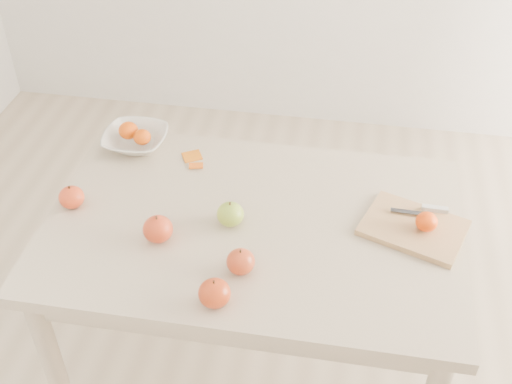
# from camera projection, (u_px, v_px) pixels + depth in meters

# --- Properties ---
(ground) EXTENTS (3.50, 3.50, 0.00)m
(ground) POSITION_uv_depth(u_px,v_px,m) (254.00, 375.00, 2.33)
(ground) COLOR #C6B293
(ground) RESTS_ON ground
(table) EXTENTS (1.20, 0.80, 0.75)m
(table) POSITION_uv_depth(u_px,v_px,m) (253.00, 246.00, 1.92)
(table) COLOR #C6B496
(table) RESTS_ON ground
(cutting_board) EXTENTS (0.33, 0.29, 0.02)m
(cutting_board) POSITION_uv_depth(u_px,v_px,m) (414.00, 228.00, 1.82)
(cutting_board) COLOR tan
(cutting_board) RESTS_ON table
(board_tangerine) EXTENTS (0.06, 0.06, 0.05)m
(board_tangerine) POSITION_uv_depth(u_px,v_px,m) (427.00, 222.00, 1.79)
(board_tangerine) COLOR #D23E07
(board_tangerine) RESTS_ON cutting_board
(fruit_bowl) EXTENTS (0.21, 0.21, 0.05)m
(fruit_bowl) POSITION_uv_depth(u_px,v_px,m) (136.00, 139.00, 2.13)
(fruit_bowl) COLOR silver
(fruit_bowl) RESTS_ON table
(bowl_tangerine_near) EXTENTS (0.07, 0.07, 0.06)m
(bowl_tangerine_near) POSITION_uv_depth(u_px,v_px,m) (128.00, 130.00, 2.13)
(bowl_tangerine_near) COLOR red
(bowl_tangerine_near) RESTS_ON fruit_bowl
(bowl_tangerine_far) EXTENTS (0.06, 0.06, 0.05)m
(bowl_tangerine_far) POSITION_uv_depth(u_px,v_px,m) (142.00, 137.00, 2.10)
(bowl_tangerine_far) COLOR #E34C08
(bowl_tangerine_far) RESTS_ON fruit_bowl
(orange_peel_a) EXTENTS (0.07, 0.07, 0.01)m
(orange_peel_a) POSITION_uv_depth(u_px,v_px,m) (192.00, 157.00, 2.10)
(orange_peel_a) COLOR #C5610D
(orange_peel_a) RESTS_ON table
(orange_peel_b) EXTENTS (0.05, 0.04, 0.01)m
(orange_peel_b) POSITION_uv_depth(u_px,v_px,m) (196.00, 166.00, 2.06)
(orange_peel_b) COLOR #D0560E
(orange_peel_b) RESTS_ON table
(paring_knife) EXTENTS (0.17, 0.05, 0.01)m
(paring_knife) POSITION_uv_depth(u_px,v_px,m) (430.00, 209.00, 1.86)
(paring_knife) COLOR silver
(paring_knife) RESTS_ON cutting_board
(apple_green) EXTENTS (0.08, 0.08, 0.07)m
(apple_green) POSITION_uv_depth(u_px,v_px,m) (230.00, 214.00, 1.83)
(apple_green) COLOR #5E9219
(apple_green) RESTS_ON table
(apple_red_d) EXTENTS (0.08, 0.08, 0.07)m
(apple_red_d) POSITION_uv_depth(u_px,v_px,m) (71.00, 197.00, 1.89)
(apple_red_d) COLOR #A51A17
(apple_red_d) RESTS_ON table
(apple_red_e) EXTENTS (0.08, 0.08, 0.07)m
(apple_red_e) POSITION_uv_depth(u_px,v_px,m) (241.00, 262.00, 1.68)
(apple_red_e) COLOR maroon
(apple_red_e) RESTS_ON table
(apple_red_b) EXTENTS (0.08, 0.08, 0.08)m
(apple_red_b) POSITION_uv_depth(u_px,v_px,m) (158.00, 229.00, 1.78)
(apple_red_b) COLOR #A20C10
(apple_red_b) RESTS_ON table
(apple_red_c) EXTENTS (0.08, 0.08, 0.07)m
(apple_red_c) POSITION_uv_depth(u_px,v_px,m) (214.00, 293.00, 1.59)
(apple_red_c) COLOR maroon
(apple_red_c) RESTS_ON table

